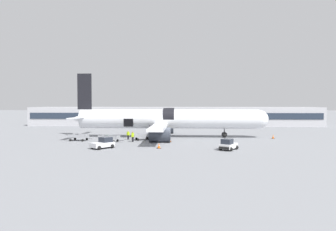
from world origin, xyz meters
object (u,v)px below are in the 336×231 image
(airplane, at_px, (166,120))
(baggage_tug_mid, at_px, (103,143))
(baggage_tug_lead, at_px, (228,145))
(ground_crew_driver, at_px, (133,136))
(baggage_cart_loading, at_px, (143,137))
(ground_crew_loader_a, at_px, (168,134))
(baggage_cart_queued, at_px, (110,138))
(baggage_cart_empty, at_px, (79,137))
(ground_crew_loader_b, at_px, (128,135))

(airplane, xyz_separation_m, baggage_tug_mid, (-7.90, -14.19, -2.55))
(airplane, distance_m, baggage_tug_lead, 17.57)
(baggage_tug_lead, distance_m, ground_crew_driver, 16.07)
(baggage_cart_loading, bearing_deg, baggage_tug_mid, -113.68)
(ground_crew_loader_a, bearing_deg, ground_crew_driver, -143.72)
(baggage_cart_queued, distance_m, ground_crew_loader_a, 10.18)
(baggage_cart_empty, relative_size, ground_crew_driver, 2.35)
(baggage_cart_loading, distance_m, ground_crew_loader_b, 2.76)
(airplane, relative_size, ground_crew_loader_b, 23.13)
(airplane, distance_m, ground_crew_loader_a, 3.84)
(airplane, relative_size, baggage_tug_lead, 11.17)
(baggage_cart_queued, bearing_deg, ground_crew_loader_a, 24.66)
(baggage_cart_empty, bearing_deg, baggage_cart_queued, -13.83)
(baggage_cart_loading, bearing_deg, baggage_cart_empty, -172.69)
(ground_crew_loader_a, bearing_deg, baggage_tug_mid, -127.04)
(baggage_cart_queued, xyz_separation_m, ground_crew_loader_a, (9.25, 4.25, 0.32))
(baggage_cart_empty, height_order, ground_crew_loader_a, ground_crew_loader_a)
(baggage_cart_loading, bearing_deg, baggage_tug_lead, -39.06)
(baggage_tug_mid, height_order, ground_crew_loader_a, ground_crew_loader_a)
(airplane, relative_size, baggage_cart_empty, 9.12)
(ground_crew_driver, bearing_deg, baggage_tug_mid, -112.08)
(airplane, bearing_deg, baggage_cart_queued, -140.26)
(baggage_tug_lead, height_order, baggage_cart_empty, baggage_tug_lead)
(ground_crew_loader_a, distance_m, ground_crew_loader_b, 6.95)
(baggage_cart_queued, distance_m, ground_crew_loader_b, 4.10)
(baggage_cart_loading, relative_size, ground_crew_loader_b, 2.24)
(airplane, relative_size, ground_crew_loader_a, 21.44)
(baggage_cart_empty, height_order, ground_crew_driver, ground_crew_driver)
(baggage_cart_empty, xyz_separation_m, ground_crew_driver, (9.20, -1.20, 0.32))
(baggage_tug_mid, xyz_separation_m, ground_crew_loader_b, (1.56, 10.29, 0.15))
(ground_crew_loader_a, bearing_deg, airplane, 100.31)
(baggage_tug_lead, distance_m, baggage_cart_queued, 19.31)
(airplane, relative_size, ground_crew_driver, 21.43)
(baggage_tug_mid, relative_size, ground_crew_loader_a, 2.09)
(airplane, relative_size, baggage_tug_mid, 10.28)
(baggage_cart_queued, bearing_deg, airplane, 39.74)
(ground_crew_loader_b, relative_size, ground_crew_driver, 0.93)
(baggage_tug_mid, relative_size, ground_crew_loader_b, 2.25)
(baggage_cart_loading, xyz_separation_m, ground_crew_driver, (-1.35, -2.55, 0.33))
(baggage_tug_mid, bearing_deg, ground_crew_loader_a, 52.96)
(baggage_tug_mid, distance_m, ground_crew_loader_b, 10.41)
(ground_crew_loader_a, bearing_deg, baggage_cart_empty, -168.93)
(baggage_cart_queued, bearing_deg, ground_crew_loader_b, 54.79)
(airplane, distance_m, baggage_cart_loading, 6.41)
(baggage_cart_queued, relative_size, baggage_cart_empty, 1.07)
(airplane, xyz_separation_m, baggage_cart_empty, (-14.22, -5.88, -2.66))
(ground_crew_loader_b, bearing_deg, baggage_tug_mid, -98.62)
(ground_crew_loader_a, xyz_separation_m, ground_crew_driver, (-5.56, -4.08, 0.00))
(baggage_cart_loading, distance_m, ground_crew_driver, 2.91)
(baggage_cart_empty, distance_m, ground_crew_driver, 9.28)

